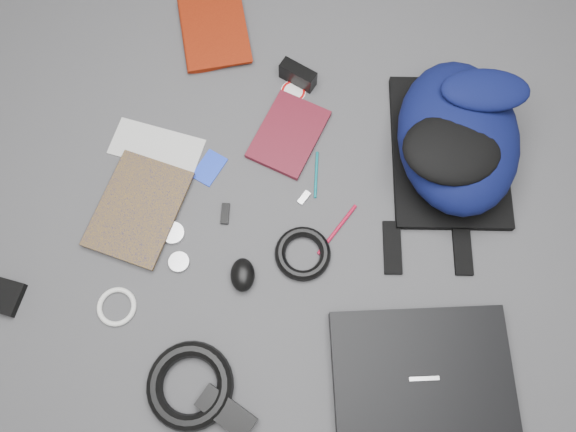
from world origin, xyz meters
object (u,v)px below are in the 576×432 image
(dvd_case, at_px, (289,134))
(compact_camera, at_px, (298,75))
(backpack, at_px, (458,137))
(pouch, at_px, (4,296))
(textbook_red, at_px, (182,36))
(mouse, at_px, (243,275))
(comic_book, at_px, (103,197))
(laptop, at_px, (422,379))
(power_brick, at_px, (226,412))

(dvd_case, bearing_deg, compact_camera, 107.33)
(backpack, relative_size, pouch, 5.63)
(compact_camera, bearing_deg, backpack, 3.06)
(textbook_red, relative_size, dvd_case, 1.14)
(backpack, height_order, compact_camera, backpack)
(backpack, xyz_separation_m, dvd_case, (-0.42, -0.07, -0.09))
(backpack, distance_m, textbook_red, 0.81)
(mouse, distance_m, pouch, 0.58)
(comic_book, bearing_deg, backpack, 27.50)
(textbook_red, xyz_separation_m, comic_book, (-0.04, -0.51, -0.00))
(laptop, relative_size, pouch, 4.94)
(compact_camera, bearing_deg, mouse, -72.03)
(backpack, bearing_deg, textbook_red, 154.77)
(laptop, distance_m, comic_book, 0.90)
(laptop, xyz_separation_m, power_brick, (-0.41, -0.19, -0.00))
(dvd_case, relative_size, power_brick, 1.58)
(laptop, xyz_separation_m, dvd_case, (-0.47, 0.52, -0.01))
(comic_book, distance_m, compact_camera, 0.61)
(pouch, bearing_deg, comic_book, 65.99)
(power_brick, bearing_deg, backpack, 83.78)
(laptop, distance_m, power_brick, 0.45)
(dvd_case, bearing_deg, mouse, -80.46)
(power_brick, height_order, pouch, power_brick)
(laptop, relative_size, textbook_red, 1.66)
(compact_camera, bearing_deg, comic_book, -113.41)
(backpack, height_order, comic_book, backpack)
(laptop, height_order, dvd_case, laptop)
(dvd_case, relative_size, pouch, 2.61)
(laptop, bearing_deg, backpack, 76.44)
(pouch, bearing_deg, backpack, 35.02)
(comic_book, distance_m, mouse, 0.42)
(backpack, xyz_separation_m, laptop, (0.05, -0.58, -0.08))
(laptop, height_order, compact_camera, compact_camera)
(compact_camera, bearing_deg, dvd_case, -66.57)
(power_brick, bearing_deg, mouse, 119.36)
(laptop, relative_size, comic_book, 1.50)
(compact_camera, bearing_deg, power_brick, -68.97)
(comic_book, bearing_deg, power_brick, -37.92)
(dvd_case, xyz_separation_m, pouch, (-0.54, -0.61, 0.00))
(compact_camera, xyz_separation_m, power_brick, (0.08, -0.88, -0.01))
(laptop, distance_m, pouch, 1.01)
(comic_book, xyz_separation_m, dvd_case, (0.41, 0.30, -0.00))
(textbook_red, distance_m, compact_camera, 0.35)
(textbook_red, bearing_deg, backpack, -36.41)
(textbook_red, distance_m, comic_book, 0.51)
(backpack, bearing_deg, compact_camera, 152.00)
(backpack, relative_size, comic_book, 1.71)
(comic_book, relative_size, pouch, 3.30)
(textbook_red, distance_m, dvd_case, 0.43)
(pouch, bearing_deg, textbook_red, 78.12)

